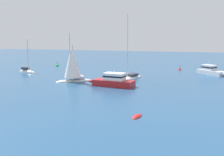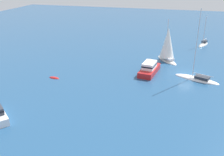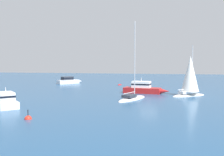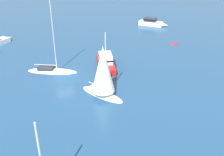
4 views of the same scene
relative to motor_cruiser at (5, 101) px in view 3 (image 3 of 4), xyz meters
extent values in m
plane|color=navy|center=(10.96, -16.83, -0.73)|extent=(160.00, 160.00, 0.00)
cube|color=white|center=(0.00, 0.00, -0.31)|extent=(5.55, 5.56, 0.83)
cube|color=silver|center=(-0.45, -0.45, 0.62)|extent=(2.97, 2.98, 1.03)
cube|color=black|center=(-0.45, -0.45, 0.67)|extent=(3.03, 3.03, 0.24)
cylinder|color=silver|center=(-0.45, -0.45, 1.42)|extent=(0.08, 0.08, 0.57)
ellipsoid|color=silver|center=(14.94, -22.91, -0.73)|extent=(5.12, 6.08, 0.82)
cube|color=silver|center=(14.50, -22.30, -0.10)|extent=(2.10, 2.24, 0.43)
cylinder|color=silver|center=(15.31, -23.41, 3.52)|extent=(0.12, 0.12, 7.68)
cylinder|color=silver|center=(14.48, -22.28, 0.36)|extent=(1.75, 2.33, 0.10)
cone|color=white|center=(15.07, -23.09, 2.86)|extent=(3.94, 3.94, 5.76)
cube|color=white|center=(33.31, 4.65, -0.25)|extent=(5.43, 4.97, 0.95)
cone|color=white|center=(35.90, 2.49, -0.25)|extent=(1.66, 1.60, 0.95)
cube|color=#2D333D|center=(33.15, 4.79, 0.63)|extent=(3.11, 2.95, 0.83)
cube|color=black|center=(33.15, 4.79, 0.68)|extent=(3.17, 3.01, 0.24)
cube|color=#B21E1E|center=(17.39, -15.22, -0.25)|extent=(3.26, 6.64, 0.96)
cone|color=#B21E1E|center=(16.82, -19.10, -0.25)|extent=(1.18, 1.71, 0.96)
cube|color=white|center=(17.41, -15.07, 0.79)|extent=(2.33, 3.37, 1.12)
cube|color=black|center=(17.41, -15.07, 0.84)|extent=(2.37, 3.42, 0.24)
cylinder|color=silver|center=(17.41, -15.07, 1.68)|extent=(0.08, 0.08, 0.66)
ellipsoid|color=#B21E1E|center=(32.39, -8.62, -0.73)|extent=(1.99, 1.04, 0.41)
ellipsoid|color=white|center=(9.46, -14.47, -0.73)|extent=(7.58, 4.43, 0.77)
cube|color=#2D333D|center=(8.64, -14.15, -0.14)|extent=(2.55, 2.05, 0.40)
cylinder|color=silver|center=(10.15, -14.73, 5.17)|extent=(0.12, 0.12, 11.02)
cylinder|color=silver|center=(8.60, -14.14, 0.31)|extent=(3.14, 1.27, 0.10)
sphere|color=red|center=(-5.79, -6.33, -0.73)|extent=(0.70, 0.70, 0.70)
cylinder|color=black|center=(-5.79, -6.33, -0.09)|extent=(0.08, 0.08, 0.57)
camera|label=1|loc=(58.73, -3.58, 7.37)|focal=45.31mm
camera|label=2|loc=(12.48, 26.63, 15.88)|focal=40.95mm
camera|label=3|loc=(-28.50, -19.18, 4.77)|focal=42.07mm
camera|label=4|loc=(8.62, -49.93, 15.71)|focal=41.60mm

